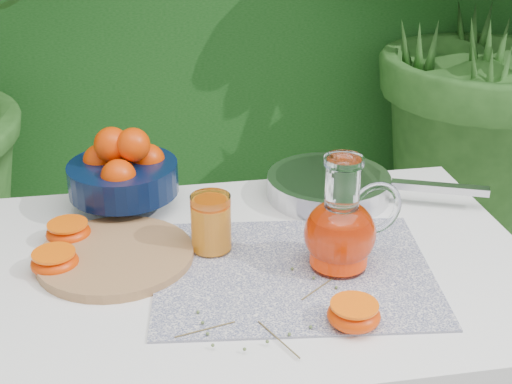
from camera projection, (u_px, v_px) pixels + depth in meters
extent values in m
imported|color=#27561D|center=(464.00, 21.00, 2.53)|extent=(2.46, 2.46, 1.75)
cube|color=white|center=(258.00, 271.00, 1.29)|extent=(1.00, 0.70, 0.04)
cylinder|color=white|center=(44.00, 359.00, 1.65)|extent=(0.04, 0.04, 0.71)
cylinder|color=white|center=(413.00, 320.00, 1.79)|extent=(0.04, 0.04, 0.71)
cube|color=#0C1443|center=(294.00, 272.00, 1.25)|extent=(0.52, 0.43, 0.00)
cylinder|color=olive|center=(115.00, 256.00, 1.28)|extent=(0.30, 0.30, 0.02)
cylinder|color=black|center=(125.00, 200.00, 1.47)|extent=(0.09, 0.09, 0.04)
cylinder|color=black|center=(123.00, 178.00, 1.45)|extent=(0.25, 0.25, 0.06)
sphere|color=#CF3B02|center=(100.00, 161.00, 1.46)|extent=(0.08, 0.08, 0.07)
sphere|color=#CF3B02|center=(148.00, 160.00, 1.47)|extent=(0.08, 0.08, 0.07)
sphere|color=#CF3B02|center=(118.00, 177.00, 1.39)|extent=(0.08, 0.08, 0.07)
sphere|color=#CF3B02|center=(126.00, 155.00, 1.49)|extent=(0.08, 0.08, 0.07)
sphere|color=#CF3B02|center=(112.00, 145.00, 1.42)|extent=(0.08, 0.08, 0.07)
sphere|color=#CF3B02|center=(133.00, 145.00, 1.41)|extent=(0.08, 0.08, 0.07)
cylinder|color=white|center=(338.00, 263.00, 1.26)|extent=(0.11, 0.11, 0.01)
ellipsoid|color=white|center=(340.00, 233.00, 1.24)|extent=(0.14, 0.14, 0.12)
cylinder|color=white|center=(343.00, 185.00, 1.20)|extent=(0.07, 0.07, 0.08)
cylinder|color=white|center=(344.00, 161.00, 1.18)|extent=(0.08, 0.08, 0.01)
torus|color=white|center=(375.00, 208.00, 1.24)|extent=(0.10, 0.03, 0.10)
cylinder|color=red|center=(339.00, 240.00, 1.24)|extent=(0.12, 0.12, 0.09)
cylinder|color=white|center=(211.00, 223.00, 1.29)|extent=(0.09, 0.09, 0.11)
cylinder|color=orange|center=(211.00, 227.00, 1.30)|extent=(0.08, 0.08, 0.09)
cylinder|color=orange|center=(211.00, 205.00, 1.28)|extent=(0.07, 0.07, 0.00)
cylinder|color=silver|center=(328.00, 186.00, 1.52)|extent=(0.34, 0.34, 0.05)
cylinder|color=#BCBCC1|center=(329.00, 178.00, 1.51)|extent=(0.30, 0.30, 0.01)
cube|color=silver|center=(440.00, 188.00, 1.47)|extent=(0.19, 0.09, 0.02)
ellipsoid|color=#CF3B02|center=(55.00, 263.00, 1.24)|extent=(0.11, 0.11, 0.04)
cylinder|color=orange|center=(53.00, 253.00, 1.24)|extent=(0.10, 0.10, 0.00)
ellipsoid|color=#CF3B02|center=(68.00, 233.00, 1.34)|extent=(0.11, 0.11, 0.04)
cylinder|color=orange|center=(67.00, 224.00, 1.33)|extent=(0.10, 0.10, 0.00)
ellipsoid|color=#CF3B02|center=(354.00, 315.00, 1.10)|extent=(0.11, 0.11, 0.04)
cylinder|color=orange|center=(354.00, 305.00, 1.09)|extent=(0.10, 0.10, 0.00)
cylinder|color=brown|center=(278.00, 339.00, 1.07)|extent=(0.05, 0.10, 0.00)
sphere|color=#506333|center=(245.00, 349.00, 1.04)|extent=(0.01, 0.01, 0.01)
sphere|color=#506333|center=(267.00, 342.00, 1.06)|extent=(0.01, 0.01, 0.01)
sphere|color=#506333|center=(289.00, 334.00, 1.08)|extent=(0.01, 0.01, 0.01)
sphere|color=#506333|center=(311.00, 327.00, 1.09)|extent=(0.01, 0.01, 0.01)
cylinder|color=brown|center=(325.00, 284.00, 1.21)|extent=(0.10, 0.08, 0.00)
sphere|color=#506333|center=(292.00, 269.00, 1.25)|extent=(0.01, 0.01, 0.01)
sphere|color=#506333|center=(314.00, 278.00, 1.22)|extent=(0.01, 0.01, 0.01)
sphere|color=#506333|center=(336.00, 287.00, 1.19)|extent=(0.01, 0.01, 0.01)
sphere|color=#506333|center=(360.00, 297.00, 1.17)|extent=(0.01, 0.01, 0.01)
cylinder|color=brown|center=(205.00, 329.00, 1.09)|extent=(0.10, 0.03, 0.00)
sphere|color=#506333|center=(213.00, 345.00, 1.05)|extent=(0.01, 0.01, 0.01)
sphere|color=#506333|center=(208.00, 334.00, 1.08)|extent=(0.01, 0.01, 0.01)
sphere|color=#506333|center=(203.00, 323.00, 1.10)|extent=(0.01, 0.01, 0.01)
sphere|color=#506333|center=(198.00, 312.00, 1.13)|extent=(0.01, 0.01, 0.01)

